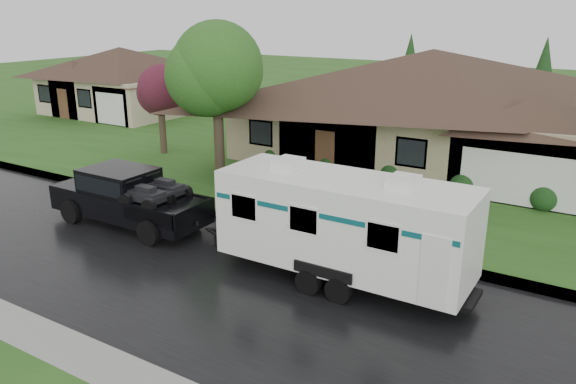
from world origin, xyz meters
name	(u,v)px	position (x,y,z in m)	size (l,w,h in m)	color
ground	(230,249)	(0.00, 0.00, 0.00)	(140.00, 140.00, 0.00)	#28551A
road	(190,272)	(0.00, -2.00, 0.01)	(140.00, 8.00, 0.01)	black
curb	(268,226)	(0.00, 2.25, 0.07)	(140.00, 0.50, 0.15)	gray
lawn	(396,153)	(0.00, 15.00, 0.07)	(140.00, 26.00, 0.15)	#28551A
house_main	(435,94)	(2.29, 13.84, 3.59)	(19.44, 10.80, 6.90)	gray
house_far	(122,75)	(-21.78, 15.85, 2.97)	(10.80, 8.64, 5.80)	#BDB18C
tree_left_green	(217,74)	(-4.85, 5.71, 4.93)	(4.16, 4.16, 6.89)	#382B1E
tree_red	(160,93)	(-10.68, 8.21, 3.41)	(2.84, 2.84, 4.70)	#382B1E
shrub_row	(392,173)	(2.00, 9.30, 0.65)	(13.60, 1.00, 1.00)	#143814
pickup_truck	(126,195)	(-4.64, -0.09, 1.11)	(6.23, 2.37, 2.08)	black
travel_trailer	(344,222)	(4.18, -0.09, 1.83)	(7.68, 2.70, 3.45)	white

